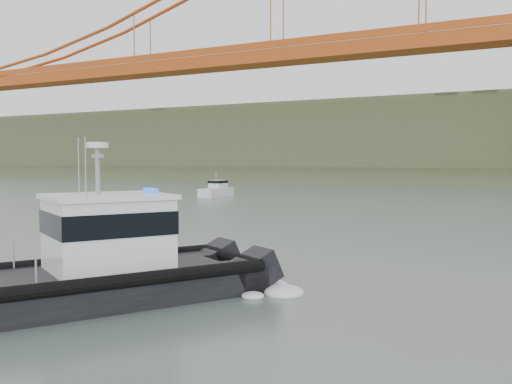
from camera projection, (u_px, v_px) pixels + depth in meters
ground at (110, 268)px, 21.02m from camera, size 400.00×400.00×0.00m
headlands at (491, 147)px, 130.99m from camera, size 500.00×105.36×27.12m
patrol_boat at (98, 260)px, 16.04m from camera, size 7.73×10.02×4.64m
motorboat at (217, 190)px, 62.78m from camera, size 2.01×5.25×2.84m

